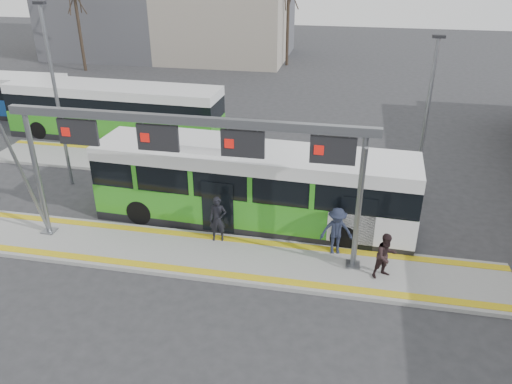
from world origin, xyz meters
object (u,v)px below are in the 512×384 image
(passenger_c, at_px, (337,231))
(passenger_a, at_px, (218,219))
(passenger_b, at_px, (386,256))
(gantry, at_px, (190,146))
(hero_bus, at_px, (252,187))

(passenger_c, bearing_deg, passenger_a, 168.29)
(passenger_b, bearing_deg, passenger_a, 137.17)
(passenger_a, relative_size, passenger_b, 1.09)
(gantry, relative_size, passenger_b, 7.78)
(hero_bus, relative_size, passenger_c, 7.05)
(passenger_a, distance_m, passenger_c, 4.50)
(gantry, bearing_deg, hero_bus, 59.16)
(passenger_b, relative_size, passenger_c, 0.90)
(hero_bus, bearing_deg, passenger_c, -25.87)
(passenger_a, height_order, passenger_b, passenger_a)
(gantry, height_order, passenger_c, gantry)
(gantry, xyz_separation_m, passenger_b, (6.90, -0.42, -3.31))
(hero_bus, xyz_separation_m, passenger_a, (-0.94, -1.90, -0.56))
(passenger_a, bearing_deg, hero_bus, 51.75)
(gantry, bearing_deg, passenger_c, 8.43)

